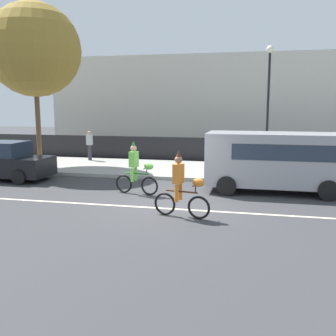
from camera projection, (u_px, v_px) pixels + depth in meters
The scene contains 12 objects.
ground_plane at pixel (174, 205), 12.65m from camera, with size 80.00×80.00×0.00m, color #38383A.
road_centre_line at pixel (170, 209), 12.17m from camera, with size 36.00×0.14×0.01m, color beige.
sidewalk_curb at pixel (202, 170), 18.89m from camera, with size 60.00×5.00×0.15m, color #9E9B93.
fence_line at pixel (209, 151), 21.59m from camera, with size 40.00×0.08×1.40m, color black.
building_backdrop at pixel (253, 104), 28.98m from camera, with size 28.00×8.00×6.49m, color beige.
parade_cyclist_lime at pixel (137, 171), 14.06m from camera, with size 1.70×0.54×1.92m.
parade_cyclist_orange at pixel (182, 188), 11.15m from camera, with size 1.70×0.54×1.92m.
parked_van_grey at pixel (278, 158), 14.32m from camera, with size 5.00×2.22×2.18m.
parked_car_black at pixel (3, 162), 16.86m from camera, with size 4.10×1.92×1.64m.
street_lamp_post at pixel (269, 88), 19.20m from camera, with size 0.36×0.36×5.86m.
street_tree_near_lamp at pixel (34, 50), 18.95m from camera, with size 4.49×4.49×7.91m.
pedestrian_onlooker at pixel (90, 145), 21.64m from camera, with size 0.32×0.20×1.62m.
Camera 1 is at (2.55, -12.03, 3.19)m, focal length 42.00 mm.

